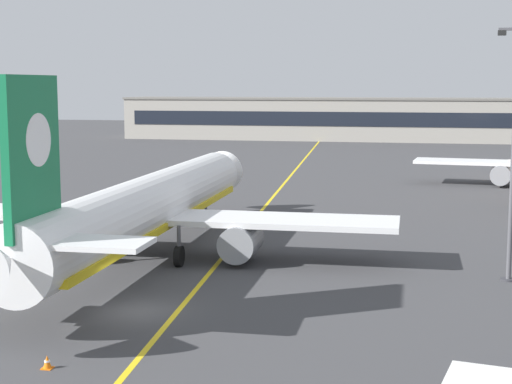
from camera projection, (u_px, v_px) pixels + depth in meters
The scene contains 6 objects.
ground_plane at pixel (136, 312), 39.54m from camera, with size 400.00×400.00×0.00m, color #3D3D3F.
taxiway_centreline at pixel (258, 215), 68.64m from camera, with size 0.30×180.00×0.01m, color yellow.
airliner_foreground at pixel (148, 207), 51.17m from camera, with size 32.06×41.44×11.65m.
safety_cone_by_nose_gear at pixel (221, 217), 66.19m from camera, with size 0.44×0.44×0.55m.
safety_cone_by_tail at pixel (47, 362), 31.58m from camera, with size 0.44×0.44×0.55m.
terminal_building at pixel (405, 119), 158.54m from camera, with size 114.73×12.40×8.56m.
Camera 1 is at (13.68, -36.34, 11.24)m, focal length 55.71 mm.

